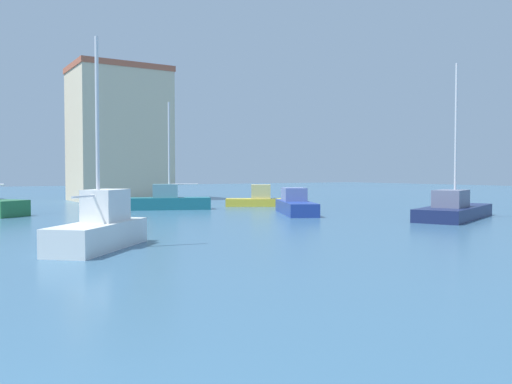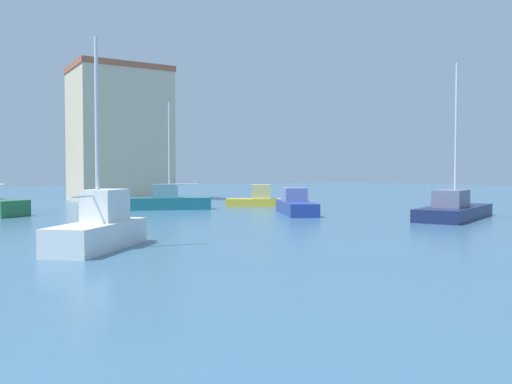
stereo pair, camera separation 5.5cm
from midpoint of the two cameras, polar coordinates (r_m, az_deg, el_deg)
The scene contains 7 objects.
water at distance 28.14m, azimuth -1.93°, elevation -3.02°, with size 160.00×160.00×0.00m, color #38607F.
sailboat_white_far_left at distance 18.27m, azimuth -16.37°, elevation -3.66°, with size 4.17×4.33×6.92m.
sailboat_navy_near_pier at distance 30.70m, azimuth 20.57°, elevation -1.74°, with size 7.99×5.17×8.42m.
sailboat_teal_mid_harbor at distance 36.47m, azimuth -9.33°, elevation -0.89°, with size 5.69×3.46×7.27m.
motorboat_blue_center_channel at distance 32.34m, azimuth 4.33°, elevation -1.39°, with size 4.07×6.03×1.57m.
motorboat_yellow_distant_north at distance 39.48m, azimuth 0.34°, elevation -0.77°, with size 4.76×3.79×1.62m.
waterfront_apartments at distance 49.78m, azimuth -14.42°, elevation 6.05°, with size 8.23×6.66×11.98m.
Camera 2 is at (1.04, -4.30, 2.51)m, focal length 37.21 mm.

